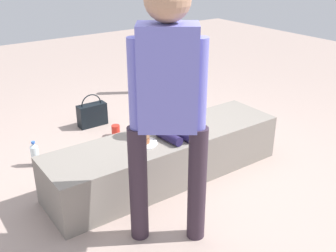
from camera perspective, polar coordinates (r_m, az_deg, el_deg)
ground_plane at (r=3.43m, az=-0.14°, el=-7.25°), size 12.00×12.00×0.00m
concrete_ledge at (r=3.33m, az=-0.15°, el=-4.37°), size 2.05×0.54×0.39m
child_seated at (r=3.15m, az=0.22°, el=2.14°), size 0.28×0.32×0.48m
adult_standing at (r=2.30m, az=-0.05°, el=4.40°), size 0.42×0.37×1.67m
cake_plate at (r=3.10m, az=-3.56°, el=-2.20°), size 0.22×0.22×0.07m
gift_bag at (r=3.75m, az=-3.39°, el=-1.96°), size 0.21×0.11×0.31m
railing_post at (r=5.31m, az=0.41°, el=9.16°), size 0.36×0.36×1.10m
water_bottle_near_gift at (r=4.13m, az=-3.33°, el=0.15°), size 0.07×0.07×0.24m
water_bottle_far_side at (r=3.74m, az=-18.54°, el=-3.89°), size 0.07×0.07×0.24m
party_cup_red at (r=4.15m, az=-7.49°, el=-0.65°), size 0.09×0.09×0.12m
handbag_black_leather at (r=4.41m, az=-10.81°, el=1.66°), size 0.31×0.13×0.36m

